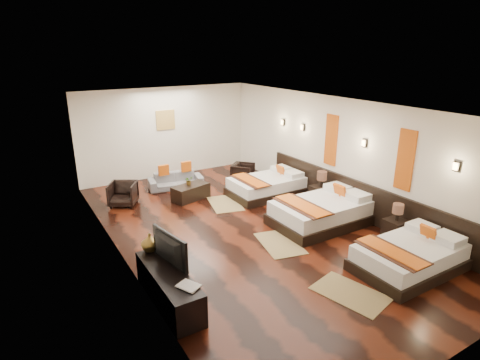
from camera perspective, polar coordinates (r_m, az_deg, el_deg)
floor at (r=9.09m, az=0.91°, el=-7.13°), size 5.50×9.50×0.01m
ceiling at (r=8.27m, az=1.00°, el=10.63°), size 5.50×9.50×0.01m
back_wall at (r=12.72m, az=-10.60°, el=6.74°), size 5.50×0.01×2.80m
left_wall at (r=7.55m, az=-17.00°, el=-1.95°), size 0.01×9.50×2.80m
right_wall at (r=10.26m, az=14.09°, el=3.65°), size 0.01×9.50×2.80m
headboard_panel at (r=10.00m, az=16.73°, el=-2.70°), size 0.08×6.60×0.90m
bed_near at (r=8.11m, az=23.27°, el=-10.05°), size 2.04×1.28×0.78m
bed_mid at (r=9.47m, az=11.79°, el=-4.47°), size 2.30×1.45×0.88m
bed_far at (r=11.09m, az=3.93°, el=-0.81°), size 2.05×1.29×0.78m
nightstand_a at (r=9.12m, az=21.48°, el=-6.40°), size 0.42×0.42×0.83m
nightstand_b at (r=10.53m, az=11.54°, el=-1.91°), size 0.47×0.47×0.92m
jute_mat_near at (r=7.18m, az=15.57°, el=-15.45°), size 1.02×1.35×0.01m
jute_mat_mid at (r=8.52m, az=5.75°, el=-9.06°), size 1.00×1.34×0.01m
jute_mat_far at (r=10.52m, az=-2.16°, el=-3.41°), size 1.02×1.35×0.01m
tv_console at (r=6.71m, az=-10.20°, el=-14.91°), size 0.50×1.80×0.55m
tv at (r=6.62m, az=-10.76°, el=-9.89°), size 0.30×0.96×0.55m
book at (r=6.08m, az=-8.17°, el=-15.43°), size 0.36×0.40×0.03m
figurine at (r=7.17m, az=-12.85°, el=-8.71°), size 0.33×0.33×0.33m
sofa at (r=11.76m, az=-9.23°, el=-0.08°), size 1.65×0.89×0.46m
armchair_left at (r=10.77m, az=-16.48°, el=-1.94°), size 0.92×0.93×0.62m
armchair_right at (r=12.13m, az=0.44°, el=1.05°), size 0.89×0.89×0.58m
coffee_table at (r=10.86m, az=-7.10°, el=-1.74°), size 1.10×0.74×0.40m
table_plant at (r=10.79m, az=-7.39°, el=-0.07°), size 0.26×0.24×0.24m
orange_panel_a at (r=8.99m, az=22.69°, el=2.66°), size 0.04×0.40×1.30m
orange_panel_b at (r=10.38m, az=12.98°, el=5.62°), size 0.04×0.40×1.30m
sconce_near at (r=8.36m, az=28.69°, el=1.75°), size 0.07×0.12×0.18m
sconce_mid at (r=9.59m, az=17.48°, el=5.11°), size 0.07×0.12×0.18m
sconce_far at (r=11.13m, az=9.01°, el=7.51°), size 0.07×0.12×0.18m
sconce_lounge at (r=11.81m, az=6.18°, el=8.27°), size 0.07×0.12×0.18m
gold_artwork at (r=12.63m, az=-10.68°, el=8.50°), size 0.60×0.04×0.60m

